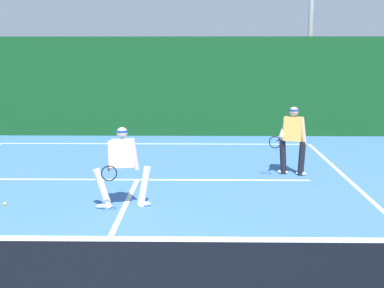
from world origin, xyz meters
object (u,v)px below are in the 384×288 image
Objects in this scene: light_pole at (311,5)px; player_near at (123,164)px; player_far at (293,137)px; tennis_ball at (5,204)px.

player_near is at bearing -118.88° from light_pole.
player_far is 25.17× the size of tennis_ball.
light_pole reaches higher than player_near.
tennis_ball is at bearing -13.60° from player_near.
player_near is at bearing -2.26° from tennis_ball.
player_near is 0.95× the size of player_far.
light_pole is at bearing -81.78° from player_far.
player_far is 6.67m from tennis_ball.
light_pole is (7.84, 9.86, 4.50)m from tennis_ball.
tennis_ball is 0.01× the size of light_pole.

